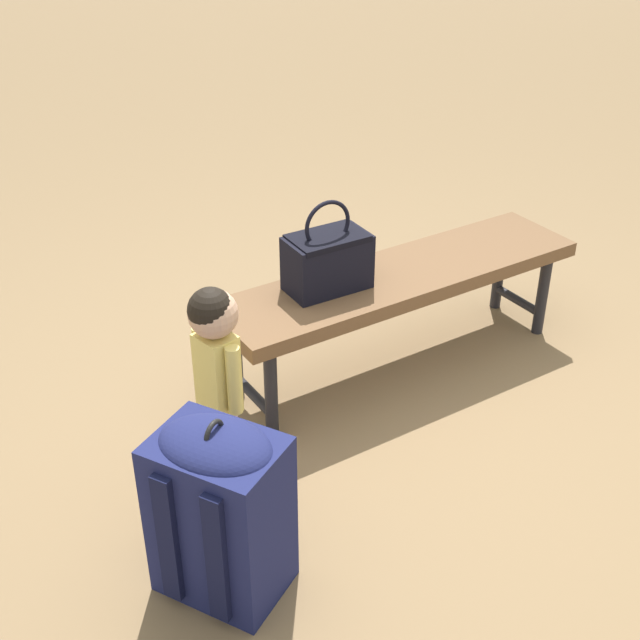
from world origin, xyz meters
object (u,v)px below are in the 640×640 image
(park_bench, at_px, (401,283))
(backpack_large, at_px, (220,506))
(child_standing, at_px, (216,362))
(handbag, at_px, (327,259))

(park_bench, distance_m, backpack_large, 1.36)
(child_standing, relative_size, backpack_large, 1.28)
(backpack_large, bearing_deg, child_standing, -123.52)
(park_bench, relative_size, child_standing, 2.06)
(handbag, relative_size, child_standing, 0.46)
(park_bench, xyz_separation_m, child_standing, (1.01, 0.18, 0.13))
(handbag, bearing_deg, backpack_large, 34.04)
(handbag, bearing_deg, park_bench, 166.21)
(park_bench, relative_size, handbag, 4.45)
(park_bench, bearing_deg, backpack_large, 23.45)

